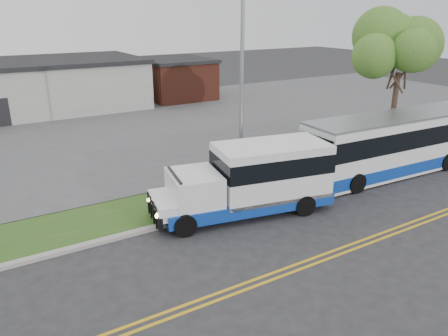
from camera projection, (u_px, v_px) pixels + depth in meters
ground at (216, 227)px, 17.65m from camera, size 140.00×140.00×0.00m
lane_line_north at (274, 272)px, 14.55m from camera, size 70.00×0.12×0.01m
lane_line_south at (280, 277)px, 14.31m from camera, size 70.00×0.12×0.01m
curb at (203, 215)px, 18.51m from camera, size 80.00×0.30×0.15m
verge at (184, 201)px, 19.97m from camera, size 80.00×3.30×0.10m
parking_lot at (97, 132)px, 31.32m from camera, size 80.00×25.00×0.10m
brick_wing at (175, 78)px, 43.03m from camera, size 6.30×7.30×3.90m
tree_east at (402, 49)px, 24.79m from camera, size 5.20×5.20×8.33m
streetlight_near at (243, 82)px, 19.54m from camera, size 0.35×1.53×9.50m
shuttle_bus at (255, 177)px, 18.55m from camera, size 8.01×3.83×2.96m
transit_bus at (397, 143)px, 23.22m from camera, size 11.48×3.18×3.15m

